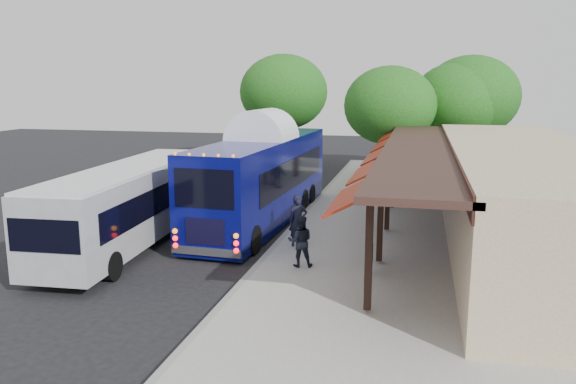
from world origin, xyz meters
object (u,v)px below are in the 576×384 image
Objects in this scene: ped_a at (298,221)px; ped_d at (390,173)px; city_bus at (131,202)px; ped_c at (378,178)px; sign_board at (371,253)px; ped_b at (300,241)px; coach_bus at (263,175)px.

ped_d is at bearing 60.07° from ped_a.
city_bus reaches higher than ped_d.
ped_c is 1.52× the size of sign_board.
ped_a is at bearing 2.94° from city_bus.
ped_a is 1.11× the size of ped_b.
ped_c is (8.02, 10.88, -0.64)m from city_bus.
ped_b is (6.55, -1.50, -0.62)m from city_bus.
ped_a is 1.14× the size of ped_c.
city_bus is 5.70× the size of ped_d.
sign_board is at bearing -15.53° from city_bus.
ped_a is (6.00, 0.68, -0.54)m from city_bus.
ped_a is at bearing -54.81° from coach_bus.
city_bus is (-3.70, -4.31, -0.44)m from coach_bus.
ped_d reaches higher than ped_c.
coach_bus is 7.33× the size of ped_b.
ped_c is (1.47, 12.38, -0.02)m from ped_b.
coach_bus is 8.92m from ped_d.
ped_d reaches higher than sign_board.
city_bus is 6.66× the size of ped_b.
coach_bus reaches higher than ped_c.
coach_bus is 8.06m from sign_board.
ped_c is 1.03m from ped_d.
coach_bus reaches higher than ped_a.
ped_c is at bearing 78.66° from sign_board.
ped_d is (2.55, 11.06, 0.05)m from ped_a.
coach_bus is at bearing 45.80° from city_bus.
city_bus is 6.01× the size of ped_a.
ped_a reaches higher than ped_c.
city_bus is 8.99m from sign_board.
city_bus is 6.82× the size of ped_c.
city_bus reaches higher than ped_c.
ped_d reaches higher than ped_a.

